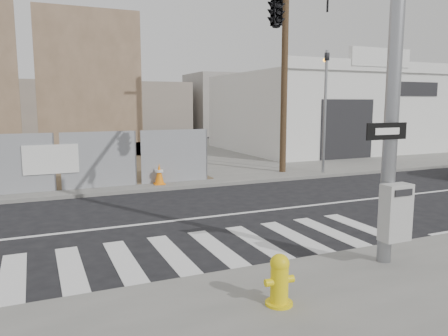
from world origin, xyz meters
name	(u,v)px	position (x,y,z in m)	size (l,w,h in m)	color
ground	(181,220)	(0.00, 0.00, 0.00)	(100.00, 100.00, 0.00)	black
sidewalk_far	(103,158)	(0.00, 14.00, 0.06)	(50.00, 20.00, 0.12)	slate
signal_pole	(307,31)	(2.49, -2.05, 4.78)	(0.96, 5.87, 7.00)	gray
far_signal_pole	(325,94)	(8.00, 4.60, 3.48)	(0.16, 0.20, 5.60)	gray
concrete_wall_right	(91,98)	(-0.50, 14.08, 3.38)	(5.50, 1.30, 8.00)	brown
auto_shop	(322,112)	(14.00, 12.97, 2.54)	(12.00, 10.20, 5.95)	silver
utility_pole_right	(285,53)	(6.50, 5.50, 5.20)	(1.60, 0.28, 10.00)	#4B3823
fire_hydrant	(279,280)	(-0.27, -5.57, 0.51)	(0.49, 0.45, 0.79)	yellow
traffic_cone_d	(159,174)	(0.70, 4.72, 0.50)	(0.44, 0.44, 0.78)	orange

